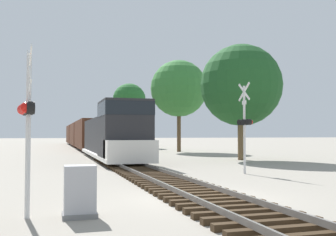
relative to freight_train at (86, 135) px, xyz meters
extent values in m
plane|color=gray|center=(0.00, -43.11, -1.91)|extent=(400.00, 400.00, 0.00)
cube|color=#382819|center=(0.00, -47.61, -1.83)|extent=(2.60, 0.22, 0.16)
cube|color=#382819|center=(0.00, -47.01, -1.83)|extent=(2.60, 0.22, 0.16)
cube|color=#382819|center=(0.00, -46.41, -1.83)|extent=(2.60, 0.22, 0.16)
cube|color=#382819|center=(0.00, -45.81, -1.83)|extent=(2.60, 0.22, 0.16)
cube|color=#382819|center=(0.00, -45.21, -1.83)|extent=(2.60, 0.22, 0.16)
cube|color=#382819|center=(0.00, -44.61, -1.83)|extent=(2.60, 0.22, 0.16)
cube|color=#382819|center=(0.00, -44.01, -1.83)|extent=(2.60, 0.22, 0.16)
cube|color=#382819|center=(0.00, -43.41, -1.83)|extent=(2.60, 0.22, 0.16)
cube|color=#382819|center=(0.00, -42.81, -1.83)|extent=(2.60, 0.22, 0.16)
cube|color=#382819|center=(0.00, -42.21, -1.83)|extent=(2.60, 0.22, 0.16)
cube|color=#382819|center=(0.00, -41.61, -1.83)|extent=(2.60, 0.22, 0.16)
cube|color=#382819|center=(0.00, -41.01, -1.83)|extent=(2.60, 0.22, 0.16)
cube|color=#382819|center=(0.00, -40.41, -1.83)|extent=(2.60, 0.22, 0.16)
cube|color=#382819|center=(0.00, -39.81, -1.83)|extent=(2.60, 0.22, 0.16)
cube|color=#382819|center=(0.00, -39.21, -1.83)|extent=(2.60, 0.22, 0.16)
cube|color=#382819|center=(0.00, -38.61, -1.83)|extent=(2.60, 0.22, 0.16)
cube|color=#382819|center=(0.00, -38.01, -1.83)|extent=(2.60, 0.22, 0.16)
cube|color=#382819|center=(0.00, -37.41, -1.83)|extent=(2.60, 0.22, 0.16)
cube|color=#382819|center=(0.00, -36.81, -1.83)|extent=(2.60, 0.22, 0.16)
cube|color=#382819|center=(0.00, -36.21, -1.83)|extent=(2.60, 0.22, 0.16)
cube|color=#382819|center=(0.00, -35.61, -1.83)|extent=(2.60, 0.22, 0.16)
cube|color=#382819|center=(0.00, -35.01, -1.83)|extent=(2.60, 0.22, 0.16)
cube|color=#382819|center=(0.00, -34.41, -1.83)|extent=(2.60, 0.22, 0.16)
cube|color=#382819|center=(0.00, -33.81, -1.83)|extent=(2.60, 0.22, 0.16)
cube|color=#382819|center=(0.00, -33.21, -1.83)|extent=(2.60, 0.22, 0.16)
cube|color=#382819|center=(0.00, -32.61, -1.83)|extent=(2.60, 0.22, 0.16)
cube|color=#382819|center=(0.00, -32.01, -1.83)|extent=(2.60, 0.22, 0.16)
cube|color=#382819|center=(0.00, -31.41, -1.83)|extent=(2.60, 0.22, 0.16)
cube|color=#382819|center=(0.00, -30.81, -1.83)|extent=(2.60, 0.22, 0.16)
cube|color=#382819|center=(0.00, -30.21, -1.83)|extent=(2.60, 0.22, 0.16)
cube|color=#382819|center=(0.00, -29.61, -1.83)|extent=(2.60, 0.22, 0.16)
cube|color=#382819|center=(0.00, -29.01, -1.83)|extent=(2.60, 0.22, 0.16)
cube|color=#382819|center=(0.00, -28.41, -1.83)|extent=(2.60, 0.22, 0.16)
cube|color=#382819|center=(0.00, -27.81, -1.83)|extent=(2.60, 0.22, 0.16)
cube|color=#382819|center=(0.00, -27.21, -1.83)|extent=(2.60, 0.22, 0.16)
cube|color=#382819|center=(0.00, -26.61, -1.83)|extent=(2.60, 0.22, 0.16)
cube|color=#382819|center=(0.00, -26.01, -1.83)|extent=(2.60, 0.22, 0.16)
cube|color=#382819|center=(0.00, -25.41, -1.83)|extent=(2.60, 0.22, 0.16)
cube|color=#382819|center=(0.00, -24.81, -1.83)|extent=(2.60, 0.22, 0.16)
cube|color=#382819|center=(0.00, -24.21, -1.83)|extent=(2.60, 0.22, 0.16)
cube|color=#382819|center=(0.00, -23.61, -1.83)|extent=(2.60, 0.22, 0.16)
cube|color=slate|center=(-0.72, -43.11, -1.67)|extent=(0.07, 160.00, 0.15)
cube|color=slate|center=(0.72, -43.11, -1.67)|extent=(0.07, 160.00, 0.15)
cube|color=#232326|center=(0.00, -20.55, -0.10)|extent=(2.52, 13.01, 2.98)
cube|color=#232326|center=(0.00, -29.66, 0.32)|extent=(2.96, 4.09, 3.82)
cube|color=black|center=(0.00, -29.66, 1.66)|extent=(2.99, 4.13, 0.84)
cube|color=white|center=(0.00, -31.70, -0.93)|extent=(2.96, 1.86, 1.34)
cube|color=white|center=(0.00, -23.34, -1.48)|extent=(3.02, 18.21, 0.24)
cube|color=black|center=(0.00, -29.38, -1.41)|extent=(1.58, 2.20, 1.00)
cube|color=black|center=(0.00, -17.30, -1.41)|extent=(1.58, 2.20, 1.00)
cube|color=#4C2819|center=(0.00, -5.46, 0.10)|extent=(2.81, 14.28, 3.40)
cube|color=black|center=(0.00, -10.10, -1.46)|extent=(1.58, 2.20, 0.90)
cube|color=black|center=(0.00, -0.82, -1.46)|extent=(1.58, 2.20, 0.90)
cube|color=#4C2819|center=(0.00, 10.26, 0.10)|extent=(2.81, 14.28, 3.40)
cube|color=black|center=(0.00, 5.62, -1.46)|extent=(1.58, 2.20, 0.90)
cube|color=black|center=(0.00, 14.91, -1.46)|extent=(1.58, 2.20, 0.90)
cube|color=#4C2819|center=(0.00, 25.99, 0.10)|extent=(2.81, 14.28, 3.40)
cube|color=black|center=(0.00, 21.35, -1.46)|extent=(1.58, 2.20, 0.90)
cube|color=black|center=(0.00, 30.63, -1.46)|extent=(1.58, 2.20, 0.90)
cylinder|color=silver|center=(-5.00, -44.57, 0.06)|extent=(0.12, 0.12, 3.93)
cube|color=white|center=(-5.00, -44.57, 1.73)|extent=(0.18, 0.92, 0.93)
cube|color=white|center=(-5.00, -44.57, 1.73)|extent=(0.18, 0.92, 0.93)
cube|color=black|center=(-5.00, -44.57, 0.69)|extent=(0.20, 0.86, 0.06)
cylinder|color=black|center=(-5.05, -44.23, 0.69)|extent=(0.23, 0.32, 0.30)
sphere|color=red|center=(-5.15, -44.24, 0.69)|extent=(0.26, 0.26, 0.26)
cylinder|color=black|center=(-5.00, -44.57, 0.69)|extent=(0.23, 0.32, 0.30)
sphere|color=red|center=(-5.10, -44.59, 0.69)|extent=(0.26, 0.26, 0.26)
cylinder|color=black|center=(-4.94, -44.92, 0.69)|extent=(0.23, 0.32, 0.30)
sphere|color=red|center=(-5.04, -44.93, 0.69)|extent=(0.26, 0.26, 0.26)
cube|color=white|center=(-5.00, -44.57, 1.18)|extent=(0.08, 0.32, 0.20)
cylinder|color=silver|center=(4.88, -36.60, 0.32)|extent=(0.12, 0.12, 4.45)
cube|color=white|center=(4.88, -36.60, 2.24)|extent=(0.19, 0.92, 0.93)
cube|color=white|center=(4.88, -36.60, 2.24)|extent=(0.19, 0.92, 0.93)
cube|color=black|center=(4.88, -36.60, 0.69)|extent=(0.21, 0.86, 0.06)
cylinder|color=black|center=(4.94, -36.95, 0.69)|extent=(0.23, 0.33, 0.30)
sphere|color=red|center=(5.04, -36.93, 0.69)|extent=(0.26, 0.26, 0.26)
cylinder|color=black|center=(4.88, -36.60, 0.69)|extent=(0.23, 0.33, 0.30)
sphere|color=red|center=(4.98, -36.58, 0.69)|extent=(0.26, 0.26, 0.26)
cylinder|color=black|center=(4.82, -36.26, 0.69)|extent=(0.23, 0.33, 0.30)
sphere|color=red|center=(4.92, -36.24, 0.69)|extent=(0.26, 0.26, 0.26)
cube|color=white|center=(4.88, -36.60, 1.69)|extent=(0.09, 0.32, 0.20)
cube|color=slate|center=(-3.80, -44.82, -1.85)|extent=(0.82, 0.62, 0.12)
cube|color=#ADADB2|center=(-3.80, -44.82, -1.22)|extent=(0.74, 0.56, 1.12)
cylinder|color=brown|center=(9.70, -26.87, 0.05)|extent=(0.57, 0.57, 3.92)
sphere|color=#1E5123|center=(9.70, -26.87, 3.92)|extent=(6.37, 6.37, 6.37)
cylinder|color=brown|center=(9.49, -11.90, 0.74)|extent=(0.45, 0.45, 5.30)
sphere|color=#337533|center=(9.49, -11.90, 5.34)|extent=(6.49, 6.49, 6.49)
cylinder|color=#473521|center=(6.72, 3.71, 0.93)|extent=(0.31, 0.31, 5.67)
sphere|color=#236028|center=(6.72, 3.71, 5.26)|extent=(5.00, 5.00, 5.00)
camera|label=1|loc=(-4.47, -54.50, 0.08)|focal=42.00mm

